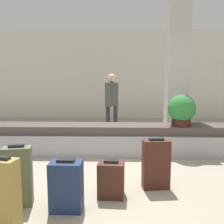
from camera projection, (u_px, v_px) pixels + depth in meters
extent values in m
plane|color=#9E937F|center=(109.00, 188.00, 3.38)|extent=(18.00, 18.00, 0.00)
cube|color=beige|center=(115.00, 75.00, 9.10)|extent=(18.00, 0.06, 3.20)
cube|color=#9E9EA3|center=(112.00, 143.00, 4.94)|extent=(8.59, 0.74, 0.40)
cube|color=#4C423D|center=(112.00, 129.00, 4.90)|extent=(8.25, 0.58, 0.17)
cube|color=beige|center=(177.00, 73.00, 5.63)|extent=(0.47, 0.47, 3.20)
cube|color=#472319|center=(111.00, 179.00, 3.11)|extent=(0.34, 0.29, 0.44)
cube|color=black|center=(111.00, 161.00, 3.08)|extent=(0.18, 0.10, 0.03)
cube|color=navy|center=(66.00, 186.00, 2.78)|extent=(0.36, 0.25, 0.56)
cube|color=black|center=(66.00, 161.00, 2.74)|extent=(0.20, 0.09, 0.03)
cube|color=#5B6647|center=(18.00, 177.00, 2.87)|extent=(0.34, 0.22, 0.70)
cube|color=black|center=(16.00, 146.00, 2.82)|extent=(0.18, 0.09, 0.03)
cube|color=#A3843D|center=(5.00, 198.00, 2.31)|extent=(0.28, 0.21, 0.74)
cube|color=black|center=(2.00, 158.00, 2.26)|extent=(0.15, 0.08, 0.03)
cube|color=#472319|center=(156.00, 164.00, 3.33)|extent=(0.37, 0.20, 0.66)
cube|color=black|center=(157.00, 139.00, 3.29)|extent=(0.20, 0.08, 0.03)
cylinder|color=#381914|center=(181.00, 121.00, 4.76)|extent=(0.36, 0.36, 0.19)
sphere|color=#2D7F38|center=(182.00, 108.00, 4.73)|extent=(0.52, 0.52, 0.52)
cylinder|color=#282833|center=(108.00, 120.00, 6.52)|extent=(0.11, 0.11, 0.76)
cylinder|color=#282833|center=(116.00, 120.00, 6.51)|extent=(0.11, 0.11, 0.76)
cube|color=#474C47|center=(112.00, 94.00, 6.42)|extent=(0.34, 0.36, 0.60)
sphere|color=beige|center=(112.00, 78.00, 6.37)|extent=(0.22, 0.22, 0.22)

